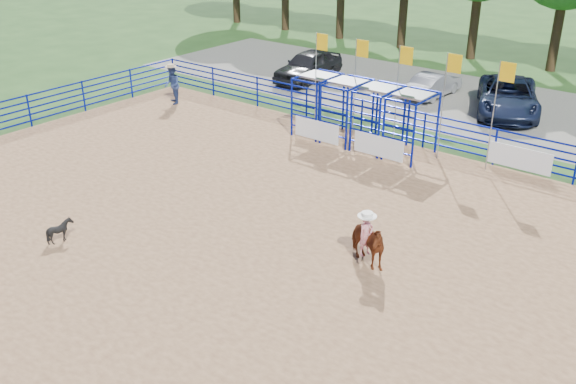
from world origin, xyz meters
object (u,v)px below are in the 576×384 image
object	(u,v)px
car_a	(308,66)
car_c	(508,96)
spectator_cowboy	(172,84)
car_b	(434,84)
calf	(60,231)
horse_and_rider	(366,239)

from	to	relation	value
car_a	car_c	distance (m)	10.96
spectator_cowboy	car_c	distance (m)	16.18
car_c	car_b	bearing A→B (deg)	151.81
calf	car_b	world-z (taller)	car_b
calf	car_b	distance (m)	20.90
calf	car_c	distance (m)	21.27
calf	car_c	bearing A→B (deg)	-47.71
calf	car_c	world-z (taller)	car_c
horse_and_rider	spectator_cowboy	world-z (taller)	horse_and_rider
calf	spectator_cowboy	world-z (taller)	spectator_cowboy
calf	car_a	xyz separation A→B (m)	(-5.08, 19.26, 0.45)
car_a	spectator_cowboy	bearing A→B (deg)	-112.20
horse_and_rider	car_a	size ratio (longest dim) A/B	0.47
car_b	spectator_cowboy	bearing A→B (deg)	45.93
horse_and_rider	calf	distance (m)	9.10
spectator_cowboy	car_a	bearing A→B (deg)	70.89
car_a	car_c	size ratio (longest dim) A/B	0.83
horse_and_rider	car_b	world-z (taller)	horse_and_rider
horse_and_rider	calf	world-z (taller)	horse_and_rider
spectator_cowboy	car_a	world-z (taller)	spectator_cowboy
car_b	horse_and_rider	bearing A→B (deg)	112.35
horse_and_rider	car_c	world-z (taller)	horse_and_rider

